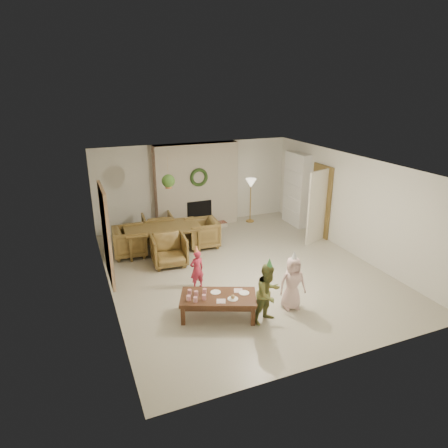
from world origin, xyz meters
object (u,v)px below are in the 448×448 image
dining_table (163,239)px  child_plaid (268,293)px  dining_chair_left (130,242)px  child_pink (293,283)px  dining_chair_far (158,227)px  dining_chair_right (202,233)px  dining_chair_near (169,250)px  coffee_table_top (218,297)px  child_red (197,270)px

dining_table → child_plaid: size_ratio=1.68×
dining_chair_left → child_pink: size_ratio=0.76×
dining_table → dining_chair_far: 0.84m
dining_chair_right → child_pink: size_ratio=0.76×
dining_chair_near → child_pink: bearing=-54.3°
coffee_table_top → dining_chair_near: bearing=119.0°
dining_table → coffee_table_top: (0.22, -3.35, 0.06)m
dining_chair_left → child_plaid: size_ratio=0.72×
dining_chair_near → child_red: bearing=-75.3°
dining_chair_near → child_plaid: 3.19m
child_pink → coffee_table_top: bearing=-179.2°
dining_table → dining_chair_left: 0.84m
dining_chair_right → child_plaid: child_plaid is taller
child_red → coffee_table_top: bearing=81.9°
dining_chair_far → dining_chair_left: (-0.90, -0.78, 0.00)m
coffee_table_top → child_red: (-0.03, 1.17, 0.04)m
dining_table → child_pink: 3.98m
dining_table → dining_chair_near: bearing=-90.0°
dining_table → child_pink: child_pink is taller
dining_table → child_red: size_ratio=2.20×
child_plaid → child_red: bearing=97.5°
dining_chair_left → dining_chair_far: bearing=-45.0°
dining_chair_left → dining_chair_right: bearing=-90.0°
dining_chair_far → child_pink: bearing=113.7°
dining_chair_left → child_red: bearing=-151.3°
dining_chair_left → child_pink: child_pink is taller
dining_chair_far → dining_chair_left: bearing=45.0°
dining_chair_right → coffee_table_top: 3.38m
dining_table → dining_chair_right: size_ratio=2.34×
dining_table → child_red: 2.20m
dining_table → dining_chair_right: 1.05m
dining_table → child_plaid: bearing=-71.3°
dining_chair_near → dining_chair_left: size_ratio=1.00×
dining_table → coffee_table_top: size_ratio=1.37×
dining_table → dining_chair_left: size_ratio=2.34×
dining_chair_near → dining_chair_left: same height
dining_chair_near → coffee_table_top: 2.53m
dining_chair_right → coffee_table_top: (-0.82, -3.28, 0.03)m
dining_chair_far → dining_table: bearing=90.0°
dining_chair_near → dining_chair_left: bearing=135.0°
dining_table → child_pink: bearing=-61.4°
dining_chair_near → dining_table: bearing=90.0°
dining_table → dining_chair_left: (-0.84, 0.06, 0.04)m
dining_chair_left → child_red: 2.47m
dining_chair_near → child_pink: size_ratio=0.76×
dining_table → coffee_table_top: bearing=-82.2°
dining_chair_near → child_pink: child_pink is taller
dining_chair_left → dining_chair_right: (1.89, -0.13, 0.00)m
dining_table → child_plaid: (1.00, -3.84, 0.23)m
dining_chair_left → coffee_table_top: (1.06, -3.41, 0.03)m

